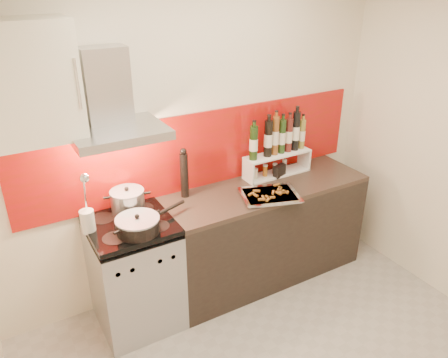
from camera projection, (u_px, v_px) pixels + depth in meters
back_wall at (196, 141)px, 3.52m from camera, size 3.40×0.02×2.60m
backsplash at (203, 150)px, 3.57m from camera, size 3.00×0.02×0.64m
range_stove at (135, 275)px, 3.34m from camera, size 0.60×0.60×0.91m
counter at (264, 231)px, 3.88m from camera, size 1.80×0.60×0.90m
range_hood at (111, 105)px, 2.89m from camera, size 0.62×0.50×0.61m
upper_cabinet at (15, 84)px, 2.54m from camera, size 0.70×0.35×0.72m
stock_pot at (128, 202)px, 3.22m from camera, size 0.25×0.25×0.22m
saute_pan at (139, 225)px, 3.01m from camera, size 0.57×0.31×0.14m
utensil_jar at (87, 215)px, 2.98m from camera, size 0.10×0.15×0.47m
pepper_mill at (184, 174)px, 3.44m from camera, size 0.06×0.06×0.41m
step_shelf at (278, 147)px, 3.78m from camera, size 0.63×0.17×0.55m
caddy_box at (279, 171)px, 3.83m from camera, size 0.13×0.09×0.10m
baking_tray at (270, 195)px, 3.51m from camera, size 0.54×0.47×0.03m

